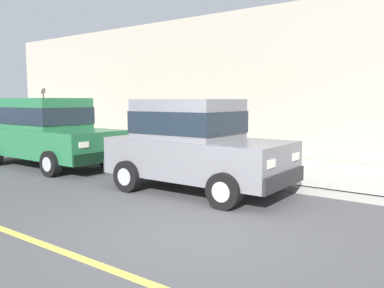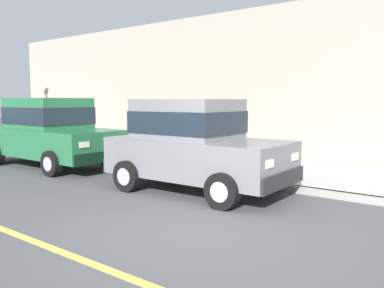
% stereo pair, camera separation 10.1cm
% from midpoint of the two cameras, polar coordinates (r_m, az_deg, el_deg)
% --- Properties ---
extents(ground_plane, '(80.00, 80.00, 0.00)m').
position_cam_midpoint_polar(ground_plane, '(5.80, 1.05, -12.45)').
color(ground_plane, '#4C4C4F').
extents(curb, '(0.16, 64.00, 0.14)m').
position_cam_midpoint_polar(curb, '(8.48, 14.12, -6.13)').
color(curb, gray).
rests_on(curb, ground).
extents(sidewalk, '(3.60, 64.00, 0.14)m').
position_cam_midpoint_polar(sidewalk, '(10.12, 18.21, -4.26)').
color(sidewalk, '#B7B5AD').
rests_on(sidewalk, ground).
extents(lane_centre_line, '(0.12, 57.60, 0.01)m').
position_cam_midpoint_polar(lane_centre_line, '(4.69, -11.21, -17.13)').
color(lane_centre_line, '#E0D64C').
rests_on(lane_centre_line, ground).
extents(car_grey_hatchback, '(2.00, 3.83, 1.88)m').
position_cam_midpoint_polar(car_grey_hatchback, '(8.18, 0.60, 0.04)').
color(car_grey_hatchback, slate).
rests_on(car_grey_hatchback, ground).
extents(car_green_sedan, '(2.07, 4.62, 1.92)m').
position_cam_midpoint_polar(car_green_sedan, '(11.98, -19.29, 1.69)').
color(car_green_sedan, '#23663D').
rests_on(car_green_sedan, ground).
extents(dog_grey, '(0.32, 0.74, 0.49)m').
position_cam_midpoint_polar(dog_grey, '(11.05, -0.30, -1.21)').
color(dog_grey, '#999691').
rests_on(dog_grey, sidewalk).
extents(building_facade, '(0.50, 20.00, 4.71)m').
position_cam_midpoint_polar(building_facade, '(14.59, -0.24, 8.17)').
color(building_facade, '#9E9384').
rests_on(building_facade, ground).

